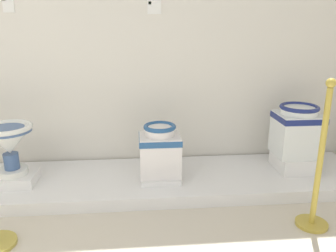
% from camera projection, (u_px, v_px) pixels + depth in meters
% --- Properties ---
extents(wall_back, '(4.60, 0.06, 3.08)m').
position_uv_depth(wall_back, '(154.00, 4.00, 3.01)').
color(wall_back, silver).
rests_on(wall_back, ground_plane).
extents(display_platform, '(3.66, 0.82, 0.10)m').
position_uv_depth(display_platform, '(158.00, 181.00, 3.01)').
color(display_platform, white).
rests_on(display_platform, ground_plane).
extents(plinth_block_central_ornate, '(0.36, 0.28, 0.09)m').
position_uv_depth(plinth_block_central_ornate, '(14.00, 179.00, 2.83)').
color(plinth_block_central_ornate, white).
rests_on(plinth_block_central_ornate, display_platform).
extents(antique_toilet_central_ornate, '(0.39, 0.39, 0.42)m').
position_uv_depth(antique_toilet_central_ornate, '(8.00, 141.00, 2.73)').
color(antique_toilet_central_ornate, white).
rests_on(antique_toilet_central_ornate, plinth_block_central_ornate).
extents(plinth_block_slender_white, '(0.33, 0.35, 0.04)m').
position_uv_depth(plinth_block_slender_white, '(160.00, 176.00, 2.94)').
color(plinth_block_slender_white, white).
rests_on(plinth_block_slender_white, display_platform).
extents(antique_toilet_slender_white, '(0.35, 0.29, 0.44)m').
position_uv_depth(antique_toilet_slender_white, '(160.00, 149.00, 2.87)').
color(antique_toilet_slender_white, white).
rests_on(antique_toilet_slender_white, plinth_block_slender_white).
extents(plinth_block_rightmost, '(0.32, 0.36, 0.14)m').
position_uv_depth(plinth_block_rightmost, '(293.00, 162.00, 3.11)').
color(plinth_block_rightmost, white).
rests_on(plinth_block_rightmost, display_platform).
extents(antique_toilet_rightmost, '(0.38, 0.34, 0.46)m').
position_uv_depth(antique_toilet_rightmost, '(297.00, 129.00, 3.02)').
color(antique_toilet_rightmost, white).
rests_on(antique_toilet_rightmost, plinth_block_rightmost).
extents(info_placard_first, '(0.09, 0.01, 0.13)m').
position_uv_depth(info_placard_first, '(8.00, 4.00, 2.87)').
color(info_placard_first, white).
extents(info_placard_second, '(0.12, 0.01, 0.12)m').
position_uv_depth(info_placard_second, '(154.00, 7.00, 2.99)').
color(info_placard_second, white).
extents(stanchion_post_near_right, '(0.22, 0.22, 1.05)m').
position_uv_depth(stanchion_post_near_right, '(317.00, 180.00, 2.34)').
color(stanchion_post_near_right, gold).
rests_on(stanchion_post_near_right, ground_plane).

